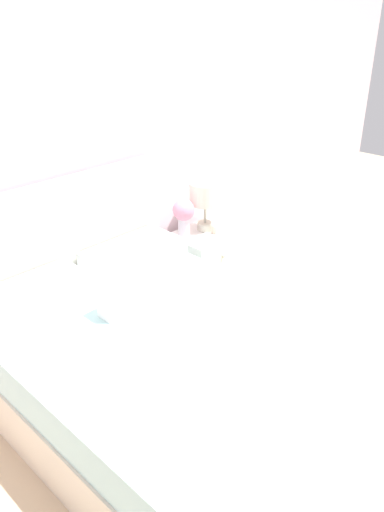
% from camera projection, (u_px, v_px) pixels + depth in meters
% --- Properties ---
extents(ground_plane, '(12.00, 12.00, 0.00)m').
position_uv_depth(ground_plane, '(76.00, 345.00, 3.46)').
color(ground_plane, '#CCB28E').
extents(wall_back, '(8.00, 0.06, 2.60)m').
position_uv_depth(wall_back, '(45.00, 160.00, 2.91)').
color(wall_back, silver).
rests_on(wall_back, ground_plane).
extents(bed, '(1.53, 2.20, 1.20)m').
position_uv_depth(bed, '(179.00, 379.00, 2.68)').
color(bed, beige).
rests_on(bed, ground_plane).
extents(nightstand, '(0.45, 0.40, 0.57)m').
position_uv_depth(nightstand, '(203.00, 266.00, 3.88)').
color(nightstand, white).
rests_on(nightstand, ground_plane).
extents(table_lamp, '(0.24, 0.24, 0.38)m').
position_uv_depth(table_lamp, '(205.00, 196.00, 3.69)').
color(table_lamp, beige).
rests_on(table_lamp, nightstand).
extents(flower_vase, '(0.16, 0.16, 0.30)m').
position_uv_depth(flower_vase, '(184.00, 214.00, 3.60)').
color(flower_vase, silver).
rests_on(flower_vase, nightstand).
extents(alarm_clock, '(0.06, 0.05, 0.06)m').
position_uv_depth(alarm_clock, '(217.00, 229.00, 3.74)').
color(alarm_clock, beige).
rests_on(alarm_clock, nightstand).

